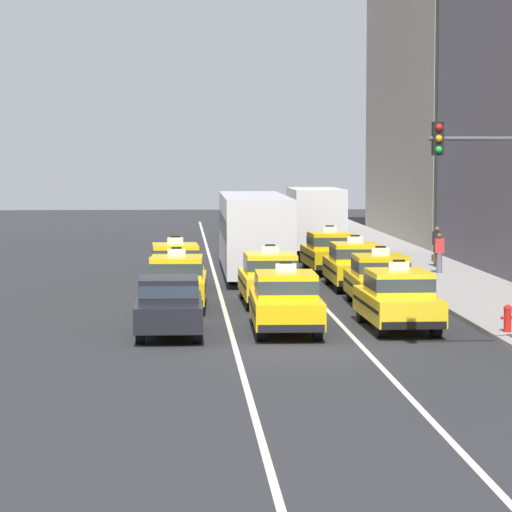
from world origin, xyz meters
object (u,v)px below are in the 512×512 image
at_px(bus_center_third, 254,230).
at_px(pedestrian_by_storefront, 437,246).
at_px(taxi_right_fourth, 329,252).
at_px(pedestrian_far_corner, 439,253).
at_px(taxi_center_second, 270,277).
at_px(taxi_right_second, 380,280).
at_px(sedan_left_nearest, 169,304).
at_px(fire_hydrant, 508,317).
at_px(box_truck_right_fifth, 314,220).
at_px(taxi_right_third, 354,265).
at_px(taxi_left_third, 175,266).
at_px(traffic_light_pole, 508,199).
at_px(taxi_left_second, 177,281).
at_px(taxi_center_fourth, 244,239).
at_px(taxi_right_nearest, 398,298).
at_px(taxi_center_nearest, 286,301).

distance_m(bus_center_third, pedestrian_by_storefront, 8.05).
xyz_separation_m(bus_center_third, taxi_right_fourth, (3.14, 0.93, -0.94)).
bearing_deg(pedestrian_far_corner, pedestrian_by_storefront, 80.01).
bearing_deg(taxi_center_second, taxi_right_second, -15.19).
bearing_deg(taxi_right_second, sedan_left_nearest, -138.07).
bearing_deg(taxi_center_second, bus_center_third, 89.70).
bearing_deg(fire_hydrant, box_truck_right_fifth, 95.18).
bearing_deg(taxi_right_second, taxi_right_third, 90.50).
relative_size(sedan_left_nearest, box_truck_right_fifth, 0.62).
bearing_deg(pedestrian_far_corner, sedan_left_nearest, -123.87).
bearing_deg(pedestrian_far_corner, taxi_left_third, -157.08).
bearing_deg(traffic_light_pole, taxi_right_second, 95.80).
distance_m(taxi_left_second, bus_center_third, 11.22).
bearing_deg(fire_hydrant, taxi_center_fourth, 102.29).
height_order(sedan_left_nearest, taxi_left_second, taxi_left_second).
bearing_deg(bus_center_third, taxi_center_fourth, 89.75).
xyz_separation_m(taxi_right_third, pedestrian_by_storefront, (4.46, 7.07, 0.12)).
xyz_separation_m(taxi_center_second, taxi_right_nearest, (3.12, -6.11, 0.00)).
bearing_deg(taxi_left_second, taxi_center_second, 18.30).
xyz_separation_m(taxi_left_second, taxi_right_nearest, (6.11, -5.12, 0.00)).
relative_size(taxi_left_second, taxi_center_nearest, 1.01).
bearing_deg(taxi_right_nearest, taxi_right_third, 88.55).
relative_size(taxi_center_fourth, pedestrian_far_corner, 2.90).
height_order(taxi_right_fourth, traffic_light_pole, traffic_light_pole).
relative_size(bus_center_third, pedestrian_by_storefront, 6.68).
xyz_separation_m(sedan_left_nearest, taxi_center_fourth, (3.28, 25.20, 0.03)).
height_order(taxi_left_second, taxi_center_fourth, same).
xyz_separation_m(taxi_right_nearest, pedestrian_far_corner, (4.24, 14.94, 0.06)).
height_order(taxi_left_second, traffic_light_pole, traffic_light_pole).
xyz_separation_m(taxi_center_nearest, fire_hydrant, (5.80, -1.24, -0.33)).
height_order(box_truck_right_fifth, pedestrian_by_storefront, box_truck_right_fifth).
distance_m(taxi_right_second, pedestrian_by_storefront, 13.30).
bearing_deg(taxi_right_third, pedestrian_far_corner, 47.17).
distance_m(taxi_right_nearest, taxi_right_third, 10.66).
relative_size(taxi_right_nearest, fire_hydrant, 6.29).
xyz_separation_m(bus_center_third, pedestrian_by_storefront, (7.79, 1.85, -0.82)).
height_order(taxi_left_third, taxi_right_fourth, same).
bearing_deg(pedestrian_far_corner, taxi_center_fourth, 127.42).
relative_size(taxi_left_second, pedestrian_by_storefront, 2.75).
height_order(sedan_left_nearest, pedestrian_by_storefront, pedestrian_by_storefront).
xyz_separation_m(taxi_right_third, fire_hydrant, (2.38, -12.28, -0.33)).
xyz_separation_m(taxi_left_third, taxi_center_nearest, (3.04, -10.91, 0.00)).
height_order(taxi_right_fourth, box_truck_right_fifth, box_truck_right_fifth).
bearing_deg(taxi_right_second, taxi_center_nearest, -121.93).
height_order(taxi_right_nearest, taxi_right_fourth, same).
distance_m(taxi_left_second, taxi_right_third, 8.45).
xyz_separation_m(bus_center_third, box_truck_right_fifth, (3.35, 8.66, -0.04)).
height_order(taxi_right_fourth, pedestrian_by_storefront, taxi_right_fourth).
height_order(box_truck_right_fifth, fire_hydrant, box_truck_right_fifth).
bearing_deg(taxi_center_second, traffic_light_pole, -69.36).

